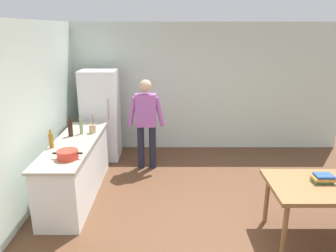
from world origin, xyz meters
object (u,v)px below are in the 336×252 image
at_px(cooking_pot, 67,155).
at_px(book_stack, 322,178).
at_px(utensil_jar, 91,128).
at_px(refrigerator, 100,115).
at_px(person, 145,119).
at_px(bottle_wine_dark, 69,128).
at_px(bottle_oil_amber, 50,140).
at_px(bottle_vinegar_tall, 80,126).
at_px(dining_table, 325,190).

xyz_separation_m(cooking_pot, book_stack, (3.26, -0.38, -0.16)).
height_order(cooking_pot, book_stack, cooking_pot).
bearing_deg(book_stack, utensil_jar, 154.88).
relative_size(refrigerator, person, 1.06).
bearing_deg(bottle_wine_dark, utensil_jar, 27.96).
relative_size(utensil_jar, book_stack, 1.20).
distance_m(person, bottle_oil_amber, 1.83).
bearing_deg(bottle_wine_dark, bottle_vinegar_tall, 40.50).
relative_size(bottle_vinegar_tall, bottle_wine_dark, 0.94).
bearing_deg(book_stack, bottle_vinegar_tall, 156.68).
bearing_deg(bottle_oil_amber, refrigerator, 79.19).
relative_size(person, bottle_wine_dark, 5.00).
distance_m(dining_table, bottle_oil_amber, 3.77).
bearing_deg(utensil_jar, person, 34.56).
height_order(refrigerator, cooking_pot, refrigerator).
bearing_deg(bottle_wine_dark, bottle_oil_amber, -103.75).
bearing_deg(cooking_pot, bottle_oil_amber, 130.89).
bearing_deg(refrigerator, cooking_pot, -89.73).
relative_size(person, bottle_oil_amber, 6.07).
xyz_separation_m(cooking_pot, bottle_oil_amber, (-0.36, 0.42, 0.06)).
bearing_deg(book_stack, bottle_wine_dark, 159.27).
distance_m(person, utensil_jar, 1.04).
distance_m(dining_table, bottle_vinegar_tall, 3.72).
relative_size(bottle_vinegar_tall, bottle_oil_amber, 1.14).
bearing_deg(cooking_pot, utensil_jar, 85.69).
bearing_deg(dining_table, book_stack, 112.45).
height_order(person, bottle_vinegar_tall, person).
bearing_deg(bottle_oil_amber, book_stack, -12.45).
bearing_deg(refrigerator, bottle_vinegar_tall, -93.81).
bearing_deg(refrigerator, dining_table, -39.29).
bearing_deg(bottle_vinegar_tall, utensil_jar, 14.75).
bearing_deg(bottle_wine_dark, person, 32.87).
xyz_separation_m(dining_table, book_stack, (-0.03, 0.07, 0.13)).
xyz_separation_m(refrigerator, bottle_wine_dark, (-0.22, -1.31, 0.15)).
relative_size(utensil_jar, bottle_vinegar_tall, 1.00).
relative_size(cooking_pot, bottle_vinegar_tall, 1.25).
bearing_deg(bottle_oil_amber, dining_table, -13.34).
bearing_deg(bottle_oil_amber, bottle_vinegar_tall, 67.21).
distance_m(utensil_jar, bottle_vinegar_tall, 0.19).
xyz_separation_m(refrigerator, person, (0.95, -0.55, 0.08)).
bearing_deg(utensil_jar, bottle_wine_dark, -152.04).
height_order(utensil_jar, bottle_oil_amber, utensil_jar).
bearing_deg(bottle_vinegar_tall, book_stack, -23.32).
bearing_deg(person, bottle_oil_amber, -135.43).
bearing_deg(book_stack, bottle_oil_amber, 167.55).
height_order(refrigerator, book_stack, refrigerator).
relative_size(cooking_pot, bottle_oil_amber, 1.43).
bearing_deg(person, refrigerator, 149.77).
bearing_deg(bottle_vinegar_tall, cooking_pot, -85.18).
distance_m(dining_table, book_stack, 0.15).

